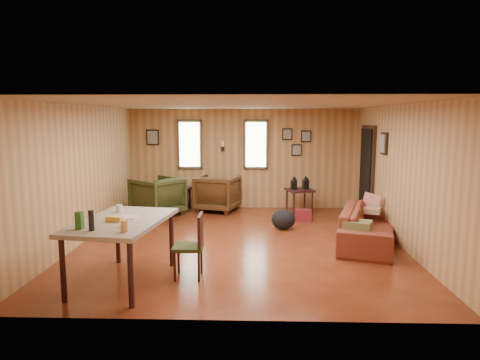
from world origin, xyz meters
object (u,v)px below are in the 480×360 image
at_px(side_table, 300,188).
at_px(dining_table, 122,226).
at_px(recliner_brown, 218,192).
at_px(sofa, 369,220).
at_px(recliner_green, 157,195).
at_px(end_table, 180,194).

distance_m(side_table, dining_table, 5.08).
bearing_deg(recliner_brown, sofa, 153.63).
relative_size(recliner_green, side_table, 1.09).
distance_m(recliner_green, dining_table, 4.00).
bearing_deg(dining_table, recliner_brown, 86.67).
bearing_deg(end_table, side_table, -10.06).
distance_m(sofa, recliner_brown, 3.85).
bearing_deg(side_table, sofa, -67.92).
relative_size(side_table, dining_table, 0.50).
bearing_deg(end_table, dining_table, -89.16).
bearing_deg(sofa, recliner_green, 81.47).
distance_m(sofa, dining_table, 4.20).
bearing_deg(side_table, recliner_green, -174.86).
bearing_deg(end_table, sofa, -36.84).
height_order(side_table, dining_table, dining_table).
bearing_deg(sofa, end_table, 70.91).
relative_size(sofa, dining_table, 1.21).
bearing_deg(sofa, dining_table, 134.96).
height_order(sofa, recliner_green, recliner_green).
distance_m(recliner_brown, side_table, 1.92).
bearing_deg(recliner_green, end_table, -167.20).
xyz_separation_m(recliner_brown, dining_table, (-0.88, -4.52, 0.31)).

